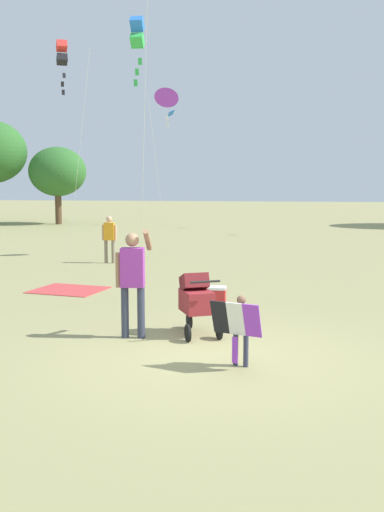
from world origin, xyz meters
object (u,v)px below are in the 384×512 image
Objects in this scene: stroller at (196,298)px; cooler_box at (215,295)px; kite_adult_black at (137,35)px; picnic_blanket at (69,290)px; child_with_butterfly_kite at (240,324)px; kite_green_novelty at (62,54)px; kite_orange_delta at (166,99)px; person_sitting_far at (109,235)px; person_adult_flyer at (133,275)px.

cooler_box is at bearing 88.97° from stroller.
picnic_blanket is at bearing 159.48° from kite_adult_black.
stroller reaches higher than child_with_butterfly_kite.
kite_green_novelty is 8.31m from cooler_box.
kite_green_novelty is at bearing 124.74° from stroller.
stroller is 0.20× the size of kite_orange_delta.
kite_adult_black is 4.08× the size of person_sitting_far.
cooler_box is at bearing -55.65° from person_sitting_far.
person_adult_flyer is at bearing -160.37° from stroller.
kite_adult_black reaches higher than kite_orange_delta.
kite_orange_delta is 9.07m from cooler_box.
child_with_butterfly_kite is 0.69× the size of person_sitting_far.
stroller is (0.98, 0.35, -0.42)m from person_adult_flyer.
cooler_box is (1.02, 2.88, -0.85)m from person_adult_flyer.
kite_adult_black is (-1.60, 2.85, 4.85)m from stroller.
kite_adult_black is 13.00× the size of cooler_box.
kite_green_novelty is at bearing 123.19° from child_with_butterfly_kite.
person_adult_flyer is 11.01m from kite_orange_delta.
person_sitting_far reaches higher than cooler_box.
picnic_blanket is at bearing 122.33° from person_adult_flyer.
kite_orange_delta is 12.05× the size of cooler_box.
person_adult_flyer is at bearing 144.20° from child_with_butterfly_kite.
person_sitting_far reaches higher than child_with_butterfly_kite.
child_with_butterfly_kite is 7.04m from kite_adult_black.
kite_orange_delta reaches higher than child_with_butterfly_kite.
person_adult_flyer is at bearing -62.70° from kite_green_novelty.
kite_green_novelty is at bearing -124.21° from kite_orange_delta.
child_with_butterfly_kite reaches higher than picnic_blanket.
kite_orange_delta is at bearing 55.79° from kite_green_novelty.
person_adult_flyer is 0.28× the size of kite_green_novelty.
stroller is 9.52m from kite_green_novelty.
cooler_box is (0.05, 2.53, -0.43)m from stroller.
kite_green_novelty is 6.66m from picnic_blanket.
person_adult_flyer reaches higher than person_sitting_far.
kite_orange_delta reaches higher than cooler_box.
picnic_blanket is (-3.44, 3.54, -0.60)m from stroller.
picnic_blanket is (-1.84, 0.69, -5.45)m from kite_adult_black.
kite_orange_delta is 4.80m from person_sitting_far.
kite_adult_black reaches higher than picnic_blanket.
stroller is at bearing -45.84° from picnic_blanket.
stroller is 2.57m from cooler_box.
person_adult_flyer is 4.71m from picnic_blanket.
child_with_butterfly_kite is at bearing -50.60° from picnic_blanket.
kite_orange_delta reaches higher than person_sitting_far.
kite_green_novelty reaches higher than child_with_butterfly_kite.
cooler_box is at bearing -10.89° from kite_adult_black.
person_adult_flyer reaches higher than picnic_blanket.
kite_orange_delta is at bearing 79.59° from picnic_blanket.
kite_adult_black is 5.54m from cooler_box.
person_sitting_far is 3.18× the size of cooler_box.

